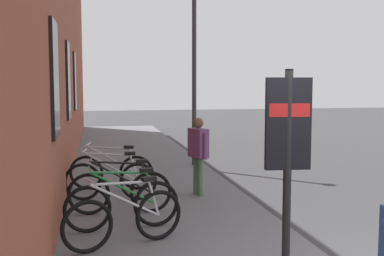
# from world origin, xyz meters

# --- Properties ---
(ground) EXTENTS (60.00, 60.00, 0.00)m
(ground) POSITION_xyz_m (6.00, -1.00, 0.00)
(ground) COLOR #38383A
(sidewalk_pavement) EXTENTS (24.00, 3.50, 0.12)m
(sidewalk_pavement) POSITION_xyz_m (8.00, 1.75, 0.06)
(sidewalk_pavement) COLOR slate
(sidewalk_pavement) RESTS_ON ground
(station_facade) EXTENTS (22.00, 0.65, 7.69)m
(station_facade) POSITION_xyz_m (8.99, 3.80, 3.84)
(station_facade) COLOR brown
(station_facade) RESTS_ON ground
(bicycle_by_door) EXTENTS (0.72, 1.69, 0.97)m
(bicycle_by_door) POSITION_xyz_m (1.63, 2.57, 0.51)
(bicycle_by_door) COLOR black
(bicycle_by_door) RESTS_ON sidewalk_pavement
(bicycle_mid_rack) EXTENTS (0.48, 1.77, 0.97)m
(bicycle_mid_rack) POSITION_xyz_m (2.39, 2.55, 0.51)
(bicycle_mid_rack) COLOR black
(bicycle_mid_rack) RESTS_ON sidewalk_pavement
(bicycle_leaning_wall) EXTENTS (0.48, 1.77, 0.97)m
(bicycle_leaning_wall) POSITION_xyz_m (3.29, 2.54, 0.51)
(bicycle_leaning_wall) COLOR black
(bicycle_leaning_wall) RESTS_ON sidewalk_pavement
(bicycle_nearest_sign) EXTENTS (0.48, 1.76, 0.97)m
(bicycle_nearest_sign) POSITION_xyz_m (4.28, 2.66, 0.51)
(bicycle_nearest_sign) COLOR black
(bicycle_nearest_sign) RESTS_ON sidewalk_pavement
(bicycle_end_of_row) EXTENTS (0.55, 1.74, 0.97)m
(bicycle_end_of_row) POSITION_xyz_m (5.21, 2.62, 0.51)
(bicycle_end_of_row) COLOR black
(bicycle_end_of_row) RESTS_ON sidewalk_pavement
(transit_info_sign) EXTENTS (0.13, 0.55, 2.40)m
(transit_info_sign) POSITION_xyz_m (0.51, 0.69, 1.72)
(transit_info_sign) COLOR black
(transit_info_sign) RESTS_ON sidewalk_pavement
(pedestrian_by_facade) EXTENTS (0.56, 0.37, 1.55)m
(pedestrian_by_facade) POSITION_xyz_m (4.37, 0.95, 1.07)
(pedestrian_by_facade) COLOR #4C724C
(pedestrian_by_facade) RESTS_ON sidewalk_pavement
(street_lamp) EXTENTS (0.28, 0.28, 5.35)m
(street_lamp) POSITION_xyz_m (7.85, 0.30, 3.28)
(street_lamp) COLOR #333338
(street_lamp) RESTS_ON sidewalk_pavement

